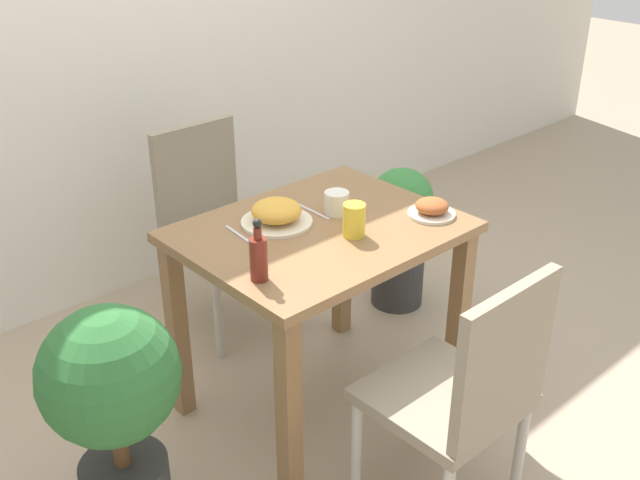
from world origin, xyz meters
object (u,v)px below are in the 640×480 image
Objects in this scene: side_plate at (432,208)px; potted_plant_right at (400,232)px; chair_far at (213,218)px; drink_cup at (337,203)px; juice_glass at (354,220)px; food_plate at (277,213)px; sauce_bottle at (259,257)px; chair_near at (466,390)px; potted_plant_left at (114,406)px.

side_plate is 0.25× the size of potted_plant_right.
drink_cup is at bearing -86.13° from chair_far.
food_plate is at bearing 118.37° from juice_glass.
side_plate is at bearing -45.90° from drink_cup.
drink_cup reaches higher than side_plate.
food_plate is 1.24× the size of sauce_bottle.
chair_near reaches higher than drink_cup.
sauce_bottle is (-0.73, 0.05, 0.05)m from side_plate.
chair_near is 7.77× the size of juice_glass.
chair_near is 0.82m from drink_cup.
sauce_bottle is (-0.31, 0.55, 0.33)m from chair_near.
juice_glass is at bearing -149.41° from potted_plant_right.
side_plate is (0.44, -0.31, -0.01)m from food_plate.
juice_glass is (0.10, 0.57, 0.31)m from chair_near.
chair_far is 1.32× the size of potted_plant_right.
chair_far reaches higher than juice_glass.
food_plate is (-0.16, -0.64, 0.29)m from chair_far.
chair_near is at bearing -103.77° from drink_cup.
food_plate is (-0.03, 0.82, 0.29)m from chair_near.
chair_far is at bearing 93.87° from drink_cup.
drink_cup is 1.02m from potted_plant_left.
drink_cup is (0.21, -0.07, 0.00)m from food_plate.
food_plate is 0.39m from sauce_bottle.
chair_near is 0.66m from juice_glass.
juice_glass reaches higher than potted_plant_right.
potted_plant_left is (-1.20, 0.13, -0.29)m from side_plate.
drink_cup reaches higher than potted_plant_left.
chair_near is at bearing -100.01° from juice_glass.
sauce_bottle is at bearing -158.51° from potted_plant_right.
chair_near is at bearing -129.50° from side_plate.
food_plate reaches higher than drink_cup.
sauce_bottle is at bearing -9.07° from potted_plant_left.
side_plate is (0.28, -0.96, 0.28)m from chair_far.
drink_cup is at bearing -158.06° from potted_plant_right.
sauce_bottle reaches higher than potted_plant_right.
chair_far is 0.72m from food_plate.
chair_near is 1.32× the size of potted_plant_right.
sauce_bottle is 0.59m from potted_plant_left.
drink_cup reaches higher than potted_plant_right.
chair_far is 10.09× the size of drink_cup.
potted_plant_left is (-0.89, 0.06, -0.32)m from juice_glass.
potted_plant_left is at bearing -173.36° from drink_cup.
food_plate is 0.83m from potted_plant_left.
food_plate is 0.28m from juice_glass.
side_plate is at bearing -6.05° from potted_plant_left.
chair_near is 10.09× the size of drink_cup.
side_plate is (0.41, 0.50, 0.28)m from chair_near.
food_plate is at bearing -87.88° from chair_near.
potted_plant_right is (0.41, 0.50, -0.41)m from side_plate.
food_plate is at bearing 160.68° from drink_cup.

